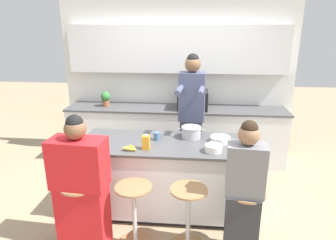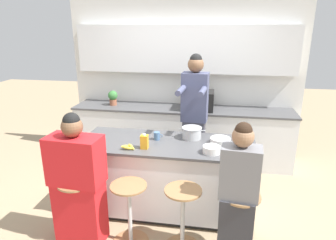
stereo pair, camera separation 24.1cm
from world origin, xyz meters
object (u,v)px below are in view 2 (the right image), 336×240
object	(u,v)px
person_wrapped_blanket	(78,184)
bar_stool_center_right	(183,217)
person_cooking	(194,123)
cooking_pot	(192,133)
microwave	(199,100)
juice_carton	(144,142)
fruit_bowl	(220,141)
bar_stool_leftmost	(79,209)
bar_stool_center_left	(130,212)
bar_stool_rightmost	(239,224)
person_seated_near	(238,199)
potted_plant	(113,97)
kitchen_island	(167,176)
banana_bunch	(128,147)
coffee_cup_near	(157,136)

from	to	relation	value
person_wrapped_blanket	bar_stool_center_right	bearing A→B (deg)	6.08
person_cooking	cooking_pot	world-z (taller)	person_cooking
microwave	juice_carton	bearing A→B (deg)	-106.75
fruit_bowl	microwave	distance (m)	1.38
bar_stool_leftmost	fruit_bowl	xyz separation A→B (m)	(1.43, 0.77, 0.55)
bar_stool_center_right	bar_stool_center_left	bearing A→B (deg)	-179.58
bar_stool_rightmost	person_cooking	size ratio (longest dim) A/B	0.37
person_seated_near	potted_plant	distance (m)	2.91
person_wrapped_blanket	person_seated_near	world-z (taller)	person_wrapped_blanket
bar_stool_center_left	bar_stool_rightmost	size ratio (longest dim) A/B	1.00
person_seated_near	juice_carton	xyz separation A→B (m)	(-1.00, 0.49, 0.31)
potted_plant	bar_stool_center_left	bearing A→B (deg)	-67.24
bar_stool_leftmost	person_seated_near	xyz separation A→B (m)	(1.61, -0.01, 0.28)
kitchen_island	bar_stool_center_right	size ratio (longest dim) A/B	2.99
kitchen_island	juice_carton	bearing A→B (deg)	-135.75
kitchen_island	potted_plant	world-z (taller)	potted_plant
bar_stool_center_left	person_wrapped_blanket	distance (m)	0.60
kitchen_island	cooking_pot	distance (m)	0.61
bar_stool_rightmost	person_cooking	xyz separation A→B (m)	(-0.55, 1.28, 0.58)
person_cooking	bar_stool_rightmost	bearing A→B (deg)	-62.43
bar_stool_center_left	bar_stool_center_right	distance (m)	0.55
bar_stool_center_right	bar_stool_rightmost	xyz separation A→B (m)	(0.55, -0.01, 0.00)
juice_carton	potted_plant	bearing A→B (deg)	119.78
kitchen_island	fruit_bowl	bearing A→B (deg)	6.84
bar_stool_center_right	person_cooking	world-z (taller)	person_cooking
bar_stool_rightmost	juice_carton	bearing A→B (deg)	155.85
kitchen_island	person_cooking	xyz separation A→B (m)	(0.27, 0.61, 0.50)
bar_stool_leftmost	banana_bunch	xyz separation A→B (m)	(0.43, 0.43, 0.54)
coffee_cup_near	person_cooking	bearing A→B (deg)	53.60
bar_stool_center_right	juice_carton	bearing A→B (deg)	136.96
bar_stool_center_right	fruit_bowl	xyz separation A→B (m)	(0.34, 0.74, 0.55)
person_wrapped_blanket	juice_carton	world-z (taller)	person_wrapped_blanket
cooking_pot	kitchen_island	bearing A→B (deg)	-145.85
person_seated_near	fruit_bowl	distance (m)	0.84
banana_bunch	microwave	xyz separation A→B (m)	(0.66, 1.66, 0.15)
bar_stool_center_left	person_cooking	distance (m)	1.50
bar_stool_rightmost	person_wrapped_blanket	xyz separation A→B (m)	(-1.61, -0.03, 0.29)
person_wrapped_blanket	banana_bunch	bearing A→B (deg)	51.55
bar_stool_leftmost	microwave	xyz separation A→B (m)	(1.09, 2.09, 0.69)
person_cooking	banana_bunch	xyz separation A→B (m)	(-0.65, -0.87, -0.03)
fruit_bowl	coffee_cup_near	size ratio (longest dim) A/B	2.17
person_seated_near	coffee_cup_near	bearing A→B (deg)	145.96
fruit_bowl	bar_stool_center_right	bearing A→B (deg)	-114.76
person_wrapped_blanket	coffee_cup_near	world-z (taller)	person_wrapped_blanket
bar_stool_rightmost	person_wrapped_blanket	bearing A→B (deg)	-178.98
kitchen_island	banana_bunch	world-z (taller)	banana_bunch
coffee_cup_near	cooking_pot	bearing A→B (deg)	15.79
cooking_pot	juice_carton	xyz separation A→B (m)	(-0.49, -0.39, 0.01)
juice_carton	person_wrapped_blanket	bearing A→B (deg)	-139.58
fruit_bowl	banana_bunch	bearing A→B (deg)	-161.49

